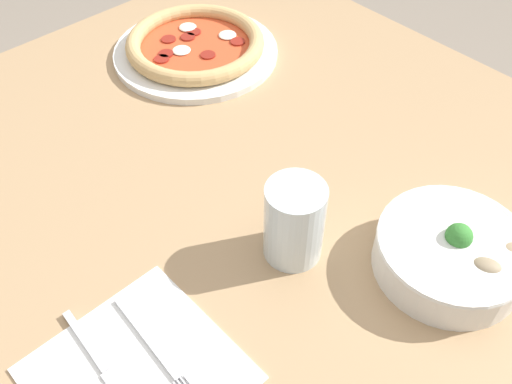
# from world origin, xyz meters

# --- Properties ---
(dining_table) EXTENTS (1.02, 1.03, 0.73)m
(dining_table) POSITION_xyz_m (0.00, 0.00, 0.63)
(dining_table) COLOR tan
(dining_table) RESTS_ON ground_plane
(pizza) EXTENTS (0.29, 0.29, 0.04)m
(pizza) POSITION_xyz_m (-0.16, -0.27, 0.75)
(pizza) COLOR white
(pizza) RESTS_ON dining_table
(bowl) EXTENTS (0.18, 0.18, 0.07)m
(bowl) POSITION_xyz_m (-0.10, 0.29, 0.76)
(bowl) COLOR white
(bowl) RESTS_ON dining_table
(napkin) EXTENTS (0.20, 0.20, 0.00)m
(napkin) POSITION_xyz_m (0.26, 0.15, 0.74)
(napkin) COLOR white
(napkin) RESTS_ON dining_table
(fork) EXTENTS (0.02, 0.18, 0.00)m
(fork) POSITION_xyz_m (0.23, 0.15, 0.74)
(fork) COLOR silver
(fork) RESTS_ON napkin
(knife) EXTENTS (0.02, 0.23, 0.01)m
(knife) POSITION_xyz_m (0.28, 0.14, 0.74)
(knife) COLOR silver
(knife) RESTS_ON napkin
(glass) EXTENTS (0.07, 0.07, 0.11)m
(glass) POSITION_xyz_m (0.02, 0.15, 0.79)
(glass) COLOR silver
(glass) RESTS_ON dining_table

